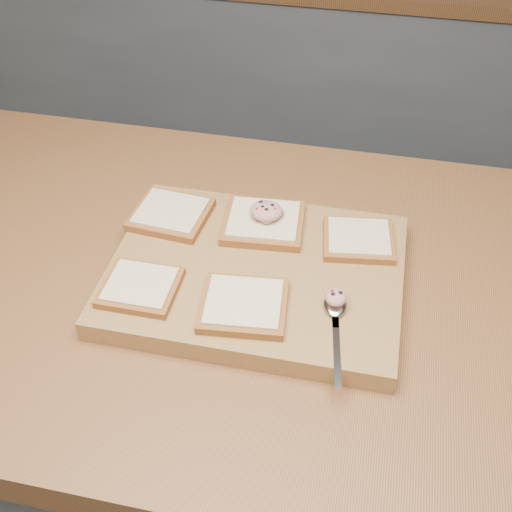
{
  "coord_description": "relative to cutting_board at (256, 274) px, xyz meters",
  "views": [
    {
      "loc": [
        0.0,
        -0.71,
        1.62
      ],
      "look_at": [
        -0.15,
        -0.01,
        0.96
      ],
      "focal_mm": 45.0,
      "sensor_mm": 36.0,
      "label": 1
    }
  ],
  "objects": [
    {
      "name": "spoon",
      "position": [
        0.13,
        -0.07,
        0.02
      ],
      "size": [
        0.05,
        0.17,
        0.01
      ],
      "color": "silver",
      "rests_on": "cutting_board"
    },
    {
      "name": "bread_near_left",
      "position": [
        -0.16,
        -0.09,
        0.03
      ],
      "size": [
        0.11,
        0.1,
        0.02
      ],
      "color": "#955D26",
      "rests_on": "cutting_board"
    },
    {
      "name": "cutting_board",
      "position": [
        0.0,
        0.0,
        0.0
      ],
      "size": [
        0.45,
        0.34,
        0.04
      ],
      "primitive_type": "cube",
      "color": "#A47A46",
      "rests_on": "island_counter"
    },
    {
      "name": "bread_near_center",
      "position": [
        0.0,
        -0.09,
        0.03
      ],
      "size": [
        0.13,
        0.12,
        0.02
      ],
      "color": "#955D26",
      "rests_on": "cutting_board"
    },
    {
      "name": "tuna_salad_dollop",
      "position": [
        -0.0,
        0.1,
        0.05
      ],
      "size": [
        0.05,
        0.05,
        0.02
      ],
      "color": "tan",
      "rests_on": "bread_far_center"
    },
    {
      "name": "spoon_salad",
      "position": [
        0.13,
        -0.06,
        0.04
      ],
      "size": [
        0.03,
        0.03,
        0.02
      ],
      "color": "tan",
      "rests_on": "spoon"
    },
    {
      "name": "bread_far_left",
      "position": [
        -0.16,
        0.09,
        0.03
      ],
      "size": [
        0.13,
        0.12,
        0.02
      ],
      "color": "#955D26",
      "rests_on": "cutting_board"
    },
    {
      "name": "island_counter",
      "position": [
        0.15,
        0.01,
        -0.46
      ],
      "size": [
        2.0,
        0.8,
        0.9
      ],
      "color": "slate",
      "rests_on": "ground"
    },
    {
      "name": "bread_far_right",
      "position": [
        0.15,
        0.09,
        0.03
      ],
      "size": [
        0.12,
        0.12,
        0.02
      ],
      "color": "#955D26",
      "rests_on": "cutting_board"
    },
    {
      "name": "back_counter",
      "position": [
        0.15,
        1.44,
        -0.45
      ],
      "size": [
        3.6,
        0.62,
        0.94
      ],
      "color": "slate",
      "rests_on": "ground"
    },
    {
      "name": "bread_far_center",
      "position": [
        -0.01,
        0.1,
        0.03
      ],
      "size": [
        0.14,
        0.13,
        0.02
      ],
      "color": "#955D26",
      "rests_on": "cutting_board"
    }
  ]
}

